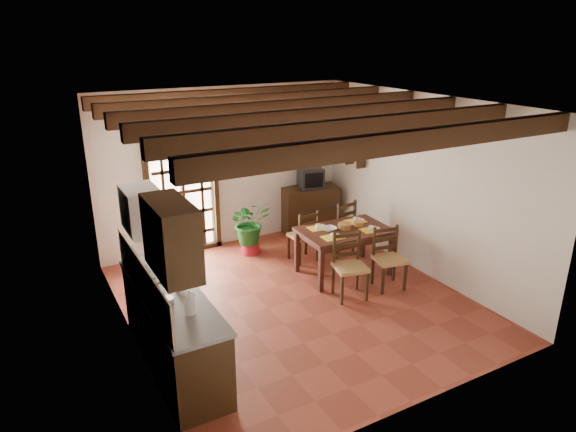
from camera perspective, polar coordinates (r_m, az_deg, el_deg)
ground_plane at (r=7.47m, az=0.83°, el=-9.37°), size 5.00×5.00×0.00m
room_shell at (r=6.78m, az=0.90°, el=4.16°), size 4.52×5.02×2.81m
ceiling_beams at (r=6.59m, az=0.94°, el=11.50°), size 4.50×4.34×0.20m
french_door at (r=8.82m, az=-11.66°, el=3.14°), size 1.26×0.11×2.32m
kitchen_counter at (r=6.11m, az=-12.70°, el=-12.00°), size 0.64×2.25×1.38m
upper_cabinet at (r=4.85m, az=-12.85°, el=-2.38°), size 0.35×0.80×0.70m
range_hood at (r=6.04m, az=-15.97°, el=0.61°), size 0.38×0.60×0.54m
counter_items at (r=5.95m, az=-13.31°, el=-7.59°), size 0.50×1.43×0.25m
dining_table at (r=8.06m, az=6.27°, el=-2.09°), size 1.42×0.95×0.75m
chair_near_left at (r=7.49m, az=6.85°, el=-6.84°), size 0.53×0.51×0.96m
chair_near_right at (r=7.87m, az=11.09°, el=-5.82°), size 0.50×0.48×0.92m
chair_far_left at (r=8.60m, az=1.72°, el=-3.21°), size 0.44×0.42×0.90m
chair_far_right at (r=8.91m, az=5.66°, el=-2.28°), size 0.52×0.50×0.98m
table_setting at (r=8.01m, az=6.30°, el=-1.28°), size 1.01×0.67×0.09m
table_bowl at (r=7.93m, az=4.61°, el=-1.45°), size 0.23×0.23×0.05m
sideboard at (r=9.79m, az=2.48°, el=0.71°), size 1.11×0.64×0.89m
crt_tv at (r=9.60m, az=2.55°, el=4.28°), size 0.50×0.48×0.37m
fuse_box at (r=9.61m, az=1.31°, el=8.44°), size 0.25×0.03×0.32m
plant_pot at (r=8.98m, az=-4.19°, el=-3.41°), size 0.37×0.37×0.23m
potted_plant at (r=8.81m, az=-4.27°, el=-0.66°), size 1.86×1.61×2.00m
wall_shelf at (r=9.29m, az=7.49°, el=6.36°), size 0.20×0.42×0.20m
shelf_vase at (r=9.26m, az=7.53°, el=7.20°), size 0.15×0.15×0.15m
shelf_flowers at (r=9.22m, az=7.58°, el=8.46°), size 0.14×0.14×0.36m
framed_picture at (r=9.23m, az=8.06°, el=9.67°), size 0.03×0.32×0.32m
pendant_lamp at (r=7.73m, az=6.24°, el=8.01°), size 0.36×0.36×0.84m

